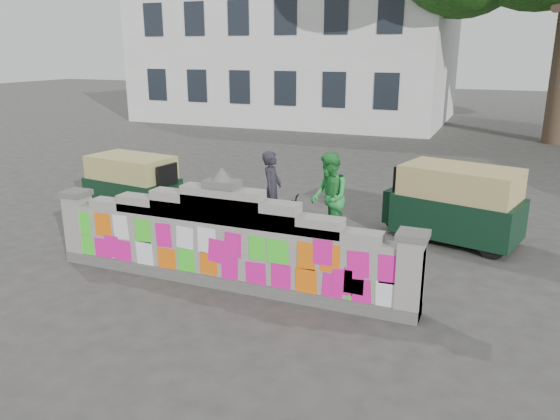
{
  "coord_description": "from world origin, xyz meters",
  "views": [
    {
      "loc": [
        4.07,
        -7.4,
        3.79
      ],
      "look_at": [
        0.58,
        1.0,
        1.1
      ],
      "focal_mm": 35.0,
      "sensor_mm": 36.0,
      "label": 1
    }
  ],
  "objects": [
    {
      "name": "pedestrian",
      "position": [
        0.92,
        2.76,
        0.92
      ],
      "size": [
        1.05,
        1.12,
        1.83
      ],
      "primitive_type": "imported",
      "rotation": [
        0.0,
        0.0,
        -1.05
      ],
      "color": "green",
      "rests_on": "ground"
    },
    {
      "name": "building",
      "position": [
        -7.0,
        21.98,
        4.01
      ],
      "size": [
        16.0,
        10.0,
        8.9
      ],
      "color": "silver",
      "rests_on": "ground"
    },
    {
      "name": "cyclist_rider",
      "position": [
        -0.18,
        2.39,
        0.8
      ],
      "size": [
        0.45,
        0.62,
        1.6
      ],
      "primitive_type": "imported",
      "rotation": [
        0.0,
        0.0,
        1.69
      ],
      "color": "#23222A",
      "rests_on": "ground"
    },
    {
      "name": "rickshaw_right",
      "position": [
        3.26,
        3.75,
        0.8
      ],
      "size": [
        2.89,
        1.86,
        1.55
      ],
      "rotation": [
        0.0,
        0.0,
        2.89
      ],
      "color": "black",
      "rests_on": "ground"
    },
    {
      "name": "parapet_wall",
      "position": [
        -0.0,
        -0.01,
        0.75
      ],
      "size": [
        6.48,
        0.44,
        2.01
      ],
      "color": "#4C4C49",
      "rests_on": "ground"
    },
    {
      "name": "rickshaw_left",
      "position": [
        -3.95,
        2.89,
        0.72
      ],
      "size": [
        2.56,
        1.43,
        1.38
      ],
      "rotation": [
        0.0,
        0.0,
        -0.13
      ],
      "color": "black",
      "rests_on": "ground"
    },
    {
      "name": "ground",
      "position": [
        0.0,
        0.0,
        0.0
      ],
      "size": [
        100.0,
        100.0,
        0.0
      ],
      "primitive_type": "plane",
      "color": "#383533",
      "rests_on": "ground"
    },
    {
      "name": "cyclist_bike",
      "position": [
        -0.18,
        2.39,
        0.47
      ],
      "size": [
        1.85,
        0.83,
        0.94
      ],
      "primitive_type": "imported",
      "rotation": [
        0.0,
        0.0,
        1.69
      ],
      "color": "black",
      "rests_on": "ground"
    }
  ]
}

